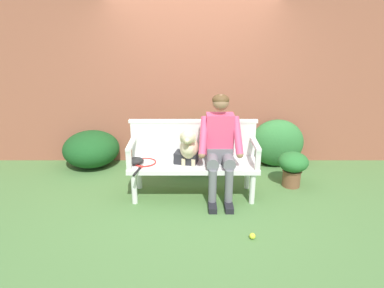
{
  "coord_description": "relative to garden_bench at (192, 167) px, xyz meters",
  "views": [
    {
      "loc": [
        -0.02,
        -4.1,
        2.18
      ],
      "look_at": [
        0.0,
        0.0,
        0.72
      ],
      "focal_mm": 32.48,
      "sensor_mm": 36.0,
      "label": 1
    }
  ],
  "objects": [
    {
      "name": "potted_plant",
      "position": [
        1.37,
        0.28,
        -0.11
      ],
      "size": [
        0.41,
        0.41,
        0.49
      ],
      "color": "brown",
      "rests_on": "ground"
    },
    {
      "name": "sports_bag",
      "position": [
        -0.09,
        -0.0,
        0.13
      ],
      "size": [
        0.32,
        0.26,
        0.14
      ],
      "primitive_type": "cube",
      "rotation": [
        0.0,
        0.0,
        -0.23
      ],
      "color": "#232328",
      "rests_on": "garden_bench"
    },
    {
      "name": "person_seated",
      "position": [
        0.33,
        -0.02,
        0.33
      ],
      "size": [
        0.56,
        0.67,
        1.34
      ],
      "color": "black",
      "rests_on": "ground"
    },
    {
      "name": "bench_armrest_right_end",
      "position": [
        0.78,
        -0.09,
        0.26
      ],
      "size": [
        0.06,
        0.54,
        0.28
      ],
      "color": "white",
      "rests_on": "garden_bench"
    },
    {
      "name": "bench_armrest_left_end",
      "position": [
        -0.78,
        -0.09,
        0.26
      ],
      "size": [
        0.06,
        0.54,
        0.28
      ],
      "color": "white",
      "rests_on": "garden_bench"
    },
    {
      "name": "dog_on_bench",
      "position": [
        -0.06,
        -0.05,
        0.3
      ],
      "size": [
        0.26,
        0.49,
        0.48
      ],
      "color": "beige",
      "rests_on": "garden_bench"
    },
    {
      "name": "brick_garden_fence",
      "position": [
        0.0,
        1.36,
        0.83
      ],
      "size": [
        8.0,
        0.3,
        2.47
      ],
      "primitive_type": "cube",
      "color": "#9E5642",
      "rests_on": "ground"
    },
    {
      "name": "tennis_racket",
      "position": [
        -0.62,
        -0.05,
        0.07
      ],
      "size": [
        0.34,
        0.58,
        0.03
      ],
      "color": "red",
      "rests_on": "garden_bench"
    },
    {
      "name": "ground_plane",
      "position": [
        0.0,
        0.0,
        -0.41
      ],
      "size": [
        40.0,
        40.0,
        0.0
      ],
      "primitive_type": "plane",
      "color": "#4C753D"
    },
    {
      "name": "baseball_glove",
      "position": [
        -0.73,
        -0.06,
        0.11
      ],
      "size": [
        0.23,
        0.19,
        0.09
      ],
      "primitive_type": "ellipsoid",
      "rotation": [
        0.0,
        0.0,
        0.09
      ],
      "color": "black",
      "rests_on": "garden_bench"
    },
    {
      "name": "hedge_bush_mid_right",
      "position": [
        1.31,
        1.02,
        -0.03
      ],
      "size": [
        0.83,
        0.5,
        0.75
      ],
      "primitive_type": "ellipsoid",
      "color": "#337538",
      "rests_on": "ground"
    },
    {
      "name": "tennis_ball",
      "position": [
        0.62,
        -0.97,
        -0.37
      ],
      "size": [
        0.07,
        0.07,
        0.07
      ],
      "primitive_type": "sphere",
      "color": "#CCDB33",
      "rests_on": "ground"
    },
    {
      "name": "hedge_bush_far_right",
      "position": [
        0.03,
        0.99,
        -0.03
      ],
      "size": [
        0.96,
        0.82,
        0.75
      ],
      "primitive_type": "ellipsoid",
      "color": "#286B2D",
      "rests_on": "ground"
    },
    {
      "name": "garden_bench",
      "position": [
        0.0,
        0.0,
        0.0
      ],
      "size": [
        1.64,
        0.54,
        0.47
      ],
      "color": "white",
      "rests_on": "ground"
    },
    {
      "name": "hedge_bush_far_left",
      "position": [
        -1.6,
        1.01,
        -0.13
      ],
      "size": [
        0.87,
        0.87,
        0.56
      ],
      "primitive_type": "ellipsoid",
      "color": "#194C1E",
      "rests_on": "ground"
    },
    {
      "name": "bench_backrest",
      "position": [
        0.0,
        0.24,
        0.31
      ],
      "size": [
        1.68,
        0.06,
        0.5
      ],
      "color": "white",
      "rests_on": "garden_bench"
    }
  ]
}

